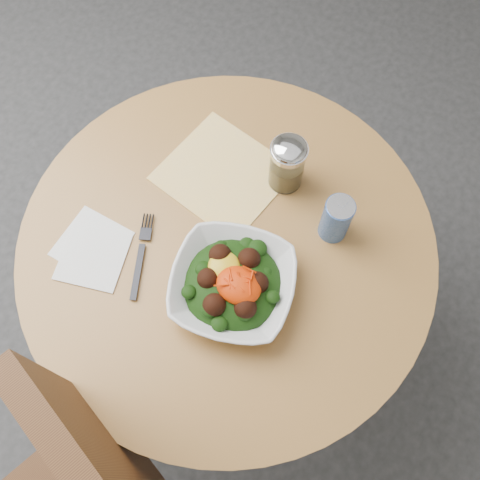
% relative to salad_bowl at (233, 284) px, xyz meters
% --- Properties ---
extents(ground, '(6.00, 6.00, 0.00)m').
position_rel_salad_bowl_xyz_m(ground, '(-0.06, 0.09, -0.78)').
color(ground, '#2B2B2D').
rests_on(ground, ground).
extents(table, '(0.90, 0.90, 0.75)m').
position_rel_salad_bowl_xyz_m(table, '(-0.06, 0.09, -0.23)').
color(table, black).
rests_on(table, ground).
extents(cloth_napkin, '(0.29, 0.28, 0.00)m').
position_rel_salad_bowl_xyz_m(cloth_napkin, '(-0.15, 0.23, -0.03)').
color(cloth_napkin, '#FAAA0D').
rests_on(cloth_napkin, table).
extents(paper_napkins, '(0.17, 0.17, 0.00)m').
position_rel_salad_bowl_xyz_m(paper_napkins, '(-0.30, -0.07, -0.03)').
color(paper_napkins, white).
rests_on(paper_napkins, table).
extents(salad_bowl, '(0.30, 0.30, 0.09)m').
position_rel_salad_bowl_xyz_m(salad_bowl, '(0.00, 0.00, 0.00)').
color(salad_bowl, silver).
rests_on(salad_bowl, table).
extents(fork, '(0.09, 0.19, 0.00)m').
position_rel_salad_bowl_xyz_m(fork, '(-0.21, -0.02, -0.03)').
color(fork, black).
rests_on(fork, table).
extents(spice_shaker, '(0.08, 0.08, 0.14)m').
position_rel_salad_bowl_xyz_m(spice_shaker, '(-0.02, 0.28, 0.04)').
color(spice_shaker, silver).
rests_on(spice_shaker, table).
extents(beverage_can, '(0.06, 0.06, 0.12)m').
position_rel_salad_bowl_xyz_m(beverage_can, '(0.12, 0.22, 0.02)').
color(beverage_can, navy).
rests_on(beverage_can, table).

